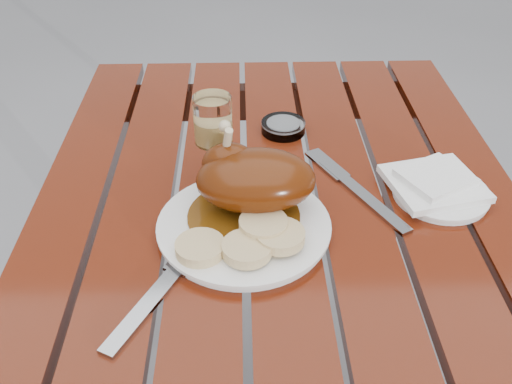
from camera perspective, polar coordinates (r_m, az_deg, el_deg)
table at (r=1.17m, az=2.11°, el=-17.26°), size 0.80×1.20×0.75m
dinner_plate at (r=0.87m, az=-1.21°, el=-3.54°), size 0.27×0.27×0.02m
roast_duck at (r=0.86m, az=-0.47°, el=1.27°), size 0.20×0.17×0.13m
bread_dumplings at (r=0.81m, az=-0.82°, el=-4.72°), size 0.18×0.11×0.03m
wine_glass at (r=0.94m, az=-4.23°, el=5.21°), size 0.08×0.08×0.16m
side_plate at (r=0.98m, az=17.94°, el=-0.10°), size 0.16×0.16×0.01m
napkin at (r=0.98m, az=17.37°, el=0.83°), size 0.17×0.16×0.01m
ashtray at (r=1.11m, az=2.74°, el=6.53°), size 0.11×0.11×0.02m
fork at (r=0.78m, az=-10.56°, el=-10.74°), size 0.11×0.18×0.01m
knife at (r=0.96m, az=10.57°, el=-0.23°), size 0.12×0.21×0.01m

